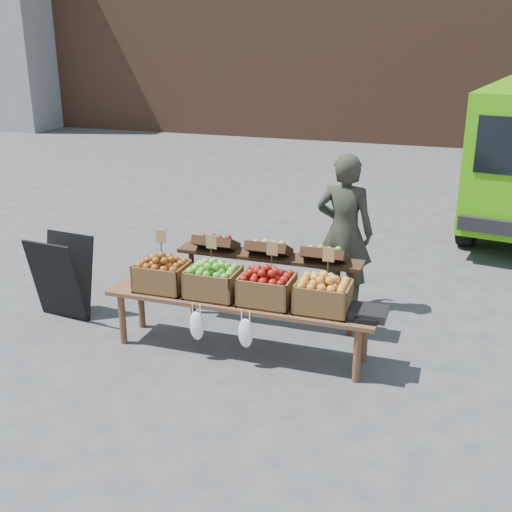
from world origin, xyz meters
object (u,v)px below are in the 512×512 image
(back_table, at_px, (269,279))
(weighing_scale, at_px, (368,313))
(crate_golden_apples, at_px, (162,276))
(crate_russet_pears, at_px, (213,283))
(display_bench, at_px, (240,326))
(crate_green_apples, at_px, (323,297))
(chalkboard_sign, at_px, (62,277))
(vendor, at_px, (344,232))
(crate_red_apples, at_px, (267,290))

(back_table, relative_size, weighing_scale, 6.18)
(crate_golden_apples, relative_size, crate_russet_pears, 1.00)
(display_bench, height_order, crate_green_apples, crate_green_apples)
(chalkboard_sign, relative_size, back_table, 0.45)
(weighing_scale, bearing_deg, crate_russet_pears, 180.00)
(display_bench, bearing_deg, weighing_scale, 0.00)
(weighing_scale, bearing_deg, vendor, 109.77)
(chalkboard_sign, height_order, weighing_scale, chalkboard_sign)
(vendor, bearing_deg, crate_red_apples, 74.69)
(vendor, bearing_deg, back_table, 49.91)
(crate_red_apples, height_order, weighing_scale, crate_red_apples)
(crate_russet_pears, bearing_deg, back_table, 64.41)
(chalkboard_sign, relative_size, crate_golden_apples, 1.88)
(crate_green_apples, bearing_deg, crate_golden_apples, 180.00)
(vendor, relative_size, weighing_scale, 5.27)
(chalkboard_sign, height_order, crate_golden_apples, chalkboard_sign)
(crate_golden_apples, bearing_deg, vendor, 42.95)
(vendor, relative_size, crate_red_apples, 3.58)
(chalkboard_sign, height_order, crate_russet_pears, chalkboard_sign)
(vendor, distance_m, chalkboard_sign, 3.17)
(chalkboard_sign, bearing_deg, crate_russet_pears, 0.27)
(chalkboard_sign, xyz_separation_m, crate_red_apples, (2.42, -0.17, 0.24))
(vendor, relative_size, back_table, 0.85)
(crate_russet_pears, bearing_deg, crate_golden_apples, 180.00)
(display_bench, bearing_deg, crate_russet_pears, 180.00)
(weighing_scale, bearing_deg, crate_golden_apples, 180.00)
(weighing_scale, bearing_deg, back_table, 148.61)
(back_table, distance_m, crate_green_apples, 1.06)
(weighing_scale, bearing_deg, display_bench, 180.00)
(back_table, height_order, display_bench, back_table)
(chalkboard_sign, bearing_deg, back_table, 19.39)
(crate_golden_apples, bearing_deg, display_bench, 0.00)
(chalkboard_sign, xyz_separation_m, display_bench, (2.14, -0.17, -0.19))
(crate_green_apples, relative_size, weighing_scale, 1.47)
(display_bench, distance_m, weighing_scale, 1.29)
(crate_red_apples, bearing_deg, crate_green_apples, 0.00)
(back_table, relative_size, crate_russet_pears, 4.20)
(crate_red_apples, distance_m, crate_green_apples, 0.55)
(chalkboard_sign, relative_size, weighing_scale, 2.77)
(crate_golden_apples, height_order, crate_red_apples, same)
(crate_green_apples, distance_m, weighing_scale, 0.44)
(crate_golden_apples, height_order, crate_green_apples, same)
(chalkboard_sign, height_order, crate_green_apples, chalkboard_sign)
(chalkboard_sign, distance_m, crate_green_apples, 2.98)
(back_table, distance_m, crate_golden_apples, 1.16)
(display_bench, relative_size, weighing_scale, 7.94)
(crate_golden_apples, bearing_deg, crate_russet_pears, 0.00)
(crate_russet_pears, xyz_separation_m, crate_red_apples, (0.55, 0.00, 0.00))
(crate_red_apples, distance_m, weighing_scale, 0.98)
(crate_red_apples, xyz_separation_m, weighing_scale, (0.98, 0.00, -0.10))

